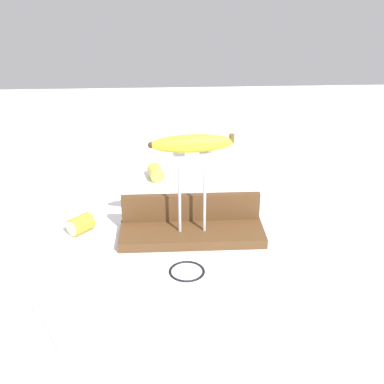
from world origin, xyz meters
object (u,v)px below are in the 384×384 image
(wire_coil, at_px, (187,270))
(fork_fallen_near, at_px, (43,316))
(banana_chunk_far, at_px, (80,224))
(fork_stand_center, at_px, (192,186))
(banana_chunk_near, at_px, (156,172))
(banana_raised_center, at_px, (192,143))

(wire_coil, bearing_deg, fork_fallen_near, -153.87)
(banana_chunk_far, xyz_separation_m, wire_coil, (0.25, -0.18, -0.02))
(fork_stand_center, distance_m, fork_fallen_near, 0.42)
(banana_chunk_near, bearing_deg, fork_stand_center, -75.87)
(fork_stand_center, bearing_deg, banana_chunk_near, 104.13)
(banana_chunk_near, relative_size, wire_coil, 0.85)
(banana_raised_center, bearing_deg, banana_chunk_near, 104.12)
(fork_stand_center, xyz_separation_m, fork_fallen_near, (-0.30, -0.27, -0.14))
(fork_stand_center, relative_size, banana_chunk_far, 2.81)
(banana_chunk_near, relative_size, banana_chunk_far, 0.95)
(fork_stand_center, distance_m, wire_coil, 0.19)
(fork_stand_center, height_order, fork_fallen_near, fork_stand_center)
(banana_raised_center, distance_m, wire_coil, 0.28)
(wire_coil, bearing_deg, banana_chunk_near, 98.32)
(banana_chunk_near, bearing_deg, banana_chunk_far, -119.93)
(banana_raised_center, xyz_separation_m, fork_fallen_near, (-0.30, -0.27, -0.24))
(fork_fallen_near, xyz_separation_m, banana_chunk_near, (0.20, 0.63, 0.02))
(fork_stand_center, xyz_separation_m, banana_chunk_near, (-0.09, 0.36, -0.12))
(fork_fallen_near, height_order, banana_chunk_far, banana_chunk_far)
(banana_raised_center, xyz_separation_m, banana_chunk_far, (-0.27, 0.05, -0.22))
(banana_raised_center, relative_size, fork_fallen_near, 1.22)
(fork_fallen_near, bearing_deg, fork_stand_center, 42.33)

